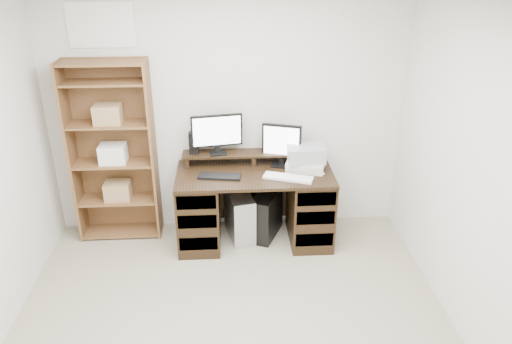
{
  "coord_description": "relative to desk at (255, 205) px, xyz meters",
  "views": [
    {
      "loc": [
        -0.01,
        -2.68,
        2.78
      ],
      "look_at": [
        0.25,
        1.43,
        0.85
      ],
      "focal_mm": 35.0,
      "sensor_mm": 36.0,
      "label": 1
    }
  ],
  "objects": [
    {
      "name": "bookshelf",
      "position": [
        -1.36,
        0.21,
        0.53
      ],
      "size": [
        0.8,
        0.3,
        1.8
      ],
      "color": "brown",
      "rests_on": "ground"
    },
    {
      "name": "keyboard_black",
      "position": [
        -0.34,
        -0.1,
        0.37
      ],
      "size": [
        0.41,
        0.19,
        0.02
      ],
      "primitive_type": "cube",
      "rotation": [
        0.0,
        0.0,
        -0.16
      ],
      "color": "black",
      "rests_on": "desk"
    },
    {
      "name": "basket",
      "position": [
        0.5,
        0.04,
        0.52
      ],
      "size": [
        0.35,
        0.25,
        0.15
      ],
      "primitive_type": "cube",
      "rotation": [
        0.0,
        0.0,
        0.01
      ],
      "color": "#94989E",
      "rests_on": "printer"
    },
    {
      "name": "tower_black",
      "position": [
        0.12,
        0.07,
        -0.15
      ],
      "size": [
        0.37,
        0.51,
        0.47
      ],
      "rotation": [
        0.0,
        0.0,
        -0.41
      ],
      "color": "black",
      "rests_on": "ground"
    },
    {
      "name": "desk",
      "position": [
        0.0,
        0.0,
        0.0
      ],
      "size": [
        1.5,
        0.7,
        0.75
      ],
      "color": "black",
      "rests_on": "ground"
    },
    {
      "name": "printer",
      "position": [
        0.5,
        0.04,
        0.41
      ],
      "size": [
        0.42,
        0.36,
        0.09
      ],
      "primitive_type": "cube",
      "rotation": [
        0.0,
        0.0,
        -0.28
      ],
      "color": "beige",
      "rests_on": "desk"
    },
    {
      "name": "keyboard_white",
      "position": [
        0.3,
        -0.16,
        0.37
      ],
      "size": [
        0.48,
        0.28,
        0.02
      ],
      "primitive_type": "cube",
      "rotation": [
        0.0,
        0.0,
        -0.34
      ],
      "color": "white",
      "rests_on": "desk"
    },
    {
      "name": "tower_silver",
      "position": [
        -0.15,
        0.06,
        -0.14
      ],
      "size": [
        0.32,
        0.52,
        0.49
      ],
      "primitive_type": "cube",
      "rotation": [
        0.0,
        0.0,
        0.21
      ],
      "color": "#B4B6BB",
      "rests_on": "ground"
    },
    {
      "name": "room",
      "position": [
        -0.25,
        -1.64,
        0.86
      ],
      "size": [
        3.54,
        4.04,
        2.54
      ],
      "color": "#9D957B",
      "rests_on": "ground"
    },
    {
      "name": "riser_shelf",
      "position": [
        0.0,
        0.21,
        0.45
      ],
      "size": [
        1.4,
        0.22,
        0.12
      ],
      "color": "black",
      "rests_on": "desk"
    },
    {
      "name": "mouse",
      "position": [
        0.62,
        -0.11,
        0.38
      ],
      "size": [
        0.09,
        0.06,
        0.03
      ],
      "primitive_type": "ellipsoid",
      "rotation": [
        0.0,
        0.0,
        0.1
      ],
      "color": "white",
      "rests_on": "desk"
    },
    {
      "name": "monitor_wide",
      "position": [
        -0.35,
        0.2,
        0.7
      ],
      "size": [
        0.5,
        0.15,
        0.39
      ],
      "rotation": [
        0.0,
        0.0,
        0.16
      ],
      "color": "black",
      "rests_on": "riser_shelf"
    },
    {
      "name": "speaker",
      "position": [
        -0.58,
        0.22,
        0.59
      ],
      "size": [
        0.09,
        0.09,
        0.22
      ],
      "primitive_type": "cube",
      "rotation": [
        0.0,
        0.0,
        -0.05
      ],
      "color": "black",
      "rests_on": "riser_shelf"
    },
    {
      "name": "monitor_small",
      "position": [
        0.27,
        0.15,
        0.59
      ],
      "size": [
        0.38,
        0.19,
        0.42
      ],
      "rotation": [
        0.0,
        0.0,
        -0.3
      ],
      "color": "black",
      "rests_on": "desk"
    }
  ]
}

